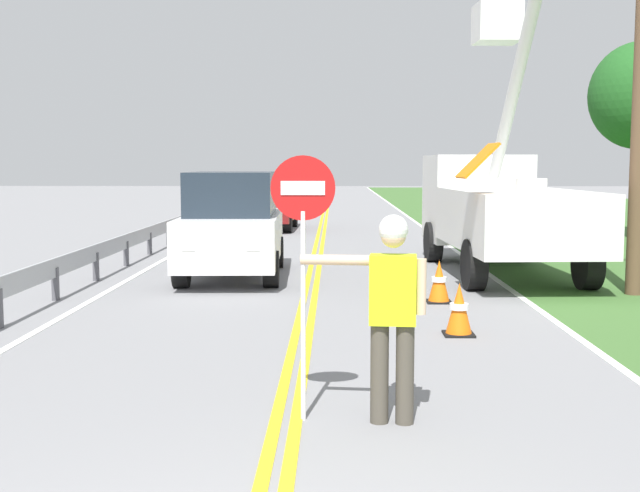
% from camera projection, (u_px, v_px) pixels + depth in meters
% --- Properties ---
extents(centerline_yellow_left, '(0.11, 110.00, 0.01)m').
position_uv_depth(centerline_yellow_left, '(317.00, 242.00, 23.41)').
color(centerline_yellow_left, yellow).
rests_on(centerline_yellow_left, ground).
extents(centerline_yellow_right, '(0.11, 110.00, 0.01)m').
position_uv_depth(centerline_yellow_right, '(323.00, 242.00, 23.41)').
color(centerline_yellow_right, yellow).
rests_on(centerline_yellow_right, ground).
extents(edge_line_right, '(0.12, 110.00, 0.01)m').
position_uv_depth(edge_line_right, '(444.00, 242.00, 23.35)').
color(edge_line_right, silver).
rests_on(edge_line_right, ground).
extents(edge_line_left, '(0.12, 110.00, 0.01)m').
position_uv_depth(edge_line_left, '(196.00, 242.00, 23.47)').
color(edge_line_left, silver).
rests_on(edge_line_left, ground).
extents(flagger_worker, '(1.08, 0.28, 1.83)m').
position_uv_depth(flagger_worker, '(392.00, 305.00, 6.96)').
color(flagger_worker, '#474238').
rests_on(flagger_worker, ground).
extents(stop_sign_paddle, '(0.56, 0.04, 2.33)m').
position_uv_depth(stop_sign_paddle, '(303.00, 228.00, 6.98)').
color(stop_sign_paddle, silver).
rests_on(stop_sign_paddle, ground).
extents(utility_bucket_truck, '(2.67, 6.91, 5.58)m').
position_uv_depth(utility_bucket_truck, '(497.00, 204.00, 16.91)').
color(utility_bucket_truck, white).
rests_on(utility_bucket_truck, ground).
extents(oncoming_suv_nearest, '(2.04, 4.66, 2.10)m').
position_uv_depth(oncoming_suv_nearest, '(233.00, 224.00, 16.11)').
color(oncoming_suv_nearest, silver).
rests_on(oncoming_suv_nearest, ground).
extents(oncoming_sedan_second, '(2.00, 4.15, 1.70)m').
position_uv_depth(oncoming_sedan_second, '(267.00, 205.00, 27.91)').
color(oncoming_sedan_second, maroon).
rests_on(oncoming_sedan_second, ground).
extents(traffic_cone_lead, '(0.40, 0.40, 0.70)m').
position_uv_depth(traffic_cone_lead, '(459.00, 310.00, 10.65)').
color(traffic_cone_lead, orange).
rests_on(traffic_cone_lead, ground).
extents(traffic_cone_mid, '(0.40, 0.40, 0.70)m').
position_uv_depth(traffic_cone_mid, '(439.00, 282.00, 13.17)').
color(traffic_cone_mid, orange).
rests_on(traffic_cone_mid, ground).
extents(guardrail_left_shoulder, '(0.10, 32.00, 0.71)m').
position_uv_depth(guardrail_left_shoulder, '(138.00, 238.00, 19.04)').
color(guardrail_left_shoulder, '#9EA0A3').
rests_on(guardrail_left_shoulder, ground).
extents(roadside_tree_verge, '(3.00, 3.00, 5.90)m').
position_uv_depth(roadside_tree_verge, '(640.00, 96.00, 24.13)').
color(roadside_tree_verge, brown).
rests_on(roadside_tree_verge, ground).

